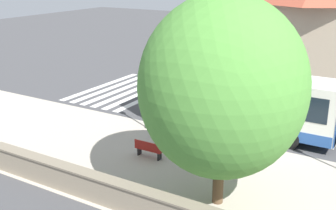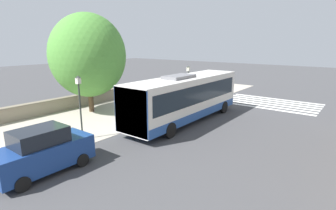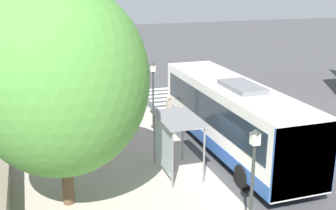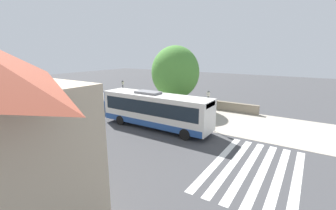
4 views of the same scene
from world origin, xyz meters
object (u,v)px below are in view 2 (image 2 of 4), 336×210
at_px(pedestrian, 198,96).
at_px(parked_car_behind_bus, 43,151).
at_px(street_lamp_near, 188,82).
at_px(shade_tree, 88,56).
at_px(bench, 145,100).
at_px(street_lamp_far, 80,102).
at_px(bus, 185,97).
at_px(bus_shelter, 139,92).

xyz_separation_m(pedestrian, parked_car_behind_bus, (0.98, -15.17, -0.02)).
distance_m(pedestrian, street_lamp_near, 1.58).
height_order(pedestrian, parked_car_behind_bus, parked_car_behind_bus).
bearing_deg(parked_car_behind_bus, shade_tree, 132.33).
bearing_deg(pedestrian, bench, -150.03).
bearing_deg(pedestrian, parked_car_behind_bus, -86.31).
relative_size(street_lamp_far, parked_car_behind_bus, 0.93).
distance_m(bus, street_lamp_near, 5.11).
distance_m(street_lamp_far, shade_tree, 7.20).
distance_m(pedestrian, shade_tree, 10.24).
height_order(bus, shade_tree, shade_tree).
distance_m(street_lamp_near, parked_car_behind_bus, 15.15).
distance_m(bench, parked_car_behind_bus, 13.75).
height_order(bus, parked_car_behind_bus, bus).
bearing_deg(bench, bus, -19.27).
relative_size(street_lamp_far, shade_tree, 0.48).
height_order(bus, street_lamp_far, street_lamp_far).
bearing_deg(bus, bus_shelter, -157.09).
bearing_deg(bench, pedestrian, 29.97).
xyz_separation_m(bus, bus_shelter, (-3.40, -1.44, 0.23)).
height_order(bus, bus_shelter, bus).
distance_m(bus_shelter, bench, 4.63).
distance_m(bus, pedestrian, 4.91).
bearing_deg(street_lamp_near, parked_car_behind_bus, -82.46).
relative_size(bus_shelter, parked_car_behind_bus, 0.65).
relative_size(shade_tree, parked_car_behind_bus, 1.92).
relative_size(bench, parked_car_behind_bus, 0.35).
height_order(street_lamp_far, parked_car_behind_bus, street_lamp_far).
xyz_separation_m(bench, shade_tree, (-2.04, -4.62, 4.30)).
xyz_separation_m(bus_shelter, shade_tree, (-4.58, -1.11, 2.68)).
bearing_deg(shade_tree, parked_car_behind_bus, -47.67).
bearing_deg(bus_shelter, parked_car_behind_bus, -73.24).
bearing_deg(bus_shelter, pedestrian, 73.48).
bearing_deg(parked_car_behind_bus, street_lamp_far, 121.97).
height_order(street_lamp_near, shade_tree, shade_tree).
bearing_deg(bus_shelter, bus, 22.91).
height_order(bus_shelter, shade_tree, shade_tree).
distance_m(bus_shelter, pedestrian, 6.35).
bearing_deg(street_lamp_far, pedestrian, 83.81).
relative_size(pedestrian, street_lamp_far, 0.44).
relative_size(bus_shelter, street_lamp_near, 0.74).
height_order(pedestrian, street_lamp_far, street_lamp_far).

